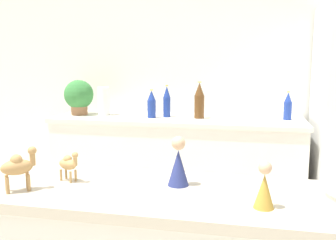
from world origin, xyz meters
The scene contains 12 objects.
wall_back centered at (0.00, 2.73, 1.27)m, with size 8.00×0.06×2.55m.
back_counter centered at (-0.28, 2.40, 0.47)m, with size 2.09×0.63×0.93m.
potted_plant centered at (-1.15, 2.37, 1.10)m, with size 0.26×0.26×0.31m.
paper_towel_roll centered at (-0.93, 2.38, 1.05)m, with size 0.10×0.10×0.25m.
back_bottle_0 centered at (-0.09, 2.38, 1.07)m, with size 0.08×0.08×0.30m.
back_bottle_1 centered at (-0.48, 2.33, 1.04)m, with size 0.07×0.07×0.24m.
back_bottle_2 centered at (0.62, 2.44, 1.04)m, with size 0.06×0.06×0.23m.
back_bottle_3 centered at (-0.36, 2.39, 1.06)m, with size 0.06×0.06×0.27m.
camel_figurine centered at (-0.43, 0.40, 1.05)m, with size 0.11×0.11×0.15m.
camel_figurine_second centered at (-0.32, 0.53, 1.03)m, with size 0.09×0.07×0.11m.
wise_man_figurine_crimson centered at (0.08, 0.57, 1.04)m, with size 0.07×0.07×0.17m.
wise_man_figurine_purple centered at (0.36, 0.42, 1.03)m, with size 0.06×0.06×0.14m.
Camera 1 is at (0.30, -0.67, 1.40)m, focal length 40.00 mm.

